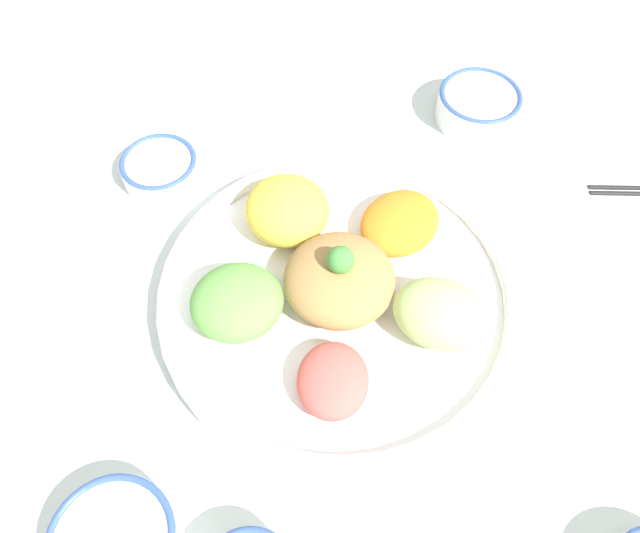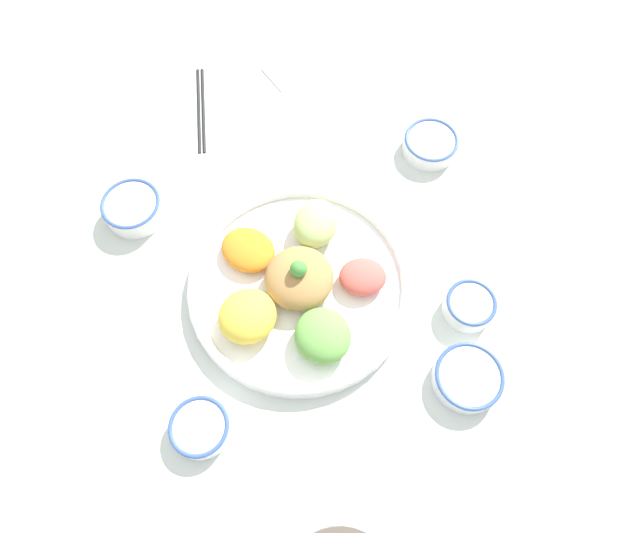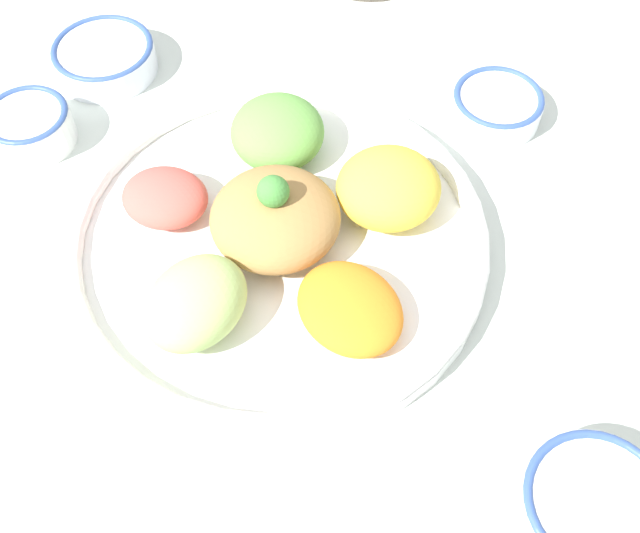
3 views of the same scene
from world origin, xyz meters
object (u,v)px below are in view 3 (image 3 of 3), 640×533
at_px(rice_bowl_blue, 593,509).
at_px(serving_spoon_main, 234,3).
at_px(sauce_bowl_far, 497,105).
at_px(sauce_bowl_dark, 105,57).
at_px(salad_platter, 279,231).
at_px(sauce_bowl_red, 30,125).

height_order(rice_bowl_blue, serving_spoon_main, rice_bowl_blue).
xyz_separation_m(sauce_bowl_far, serving_spoon_main, (-0.35, 0.14, -0.02)).
bearing_deg(sauce_bowl_dark, rice_bowl_blue, -36.53).
xyz_separation_m(salad_platter, serving_spoon_main, (-0.15, 0.36, -0.02)).
height_order(rice_bowl_blue, sauce_bowl_dark, rice_bowl_blue).
height_order(sauce_bowl_red, serving_spoon_main, sauce_bowl_red).
height_order(sauce_bowl_red, rice_bowl_blue, rice_bowl_blue).
bearing_deg(rice_bowl_blue, sauce_bowl_red, 154.05).
relative_size(sauce_bowl_red, rice_bowl_blue, 0.79).
height_order(salad_platter, sauce_bowl_dark, salad_platter).
relative_size(salad_platter, serving_spoon_main, 4.04).
bearing_deg(sauce_bowl_red, rice_bowl_blue, -25.95).
xyz_separation_m(sauce_bowl_red, sauce_bowl_far, (0.49, 0.14, -0.00)).
height_order(sauce_bowl_dark, sauce_bowl_far, sauce_bowl_dark).
relative_size(sauce_bowl_red, serving_spoon_main, 0.89).
xyz_separation_m(rice_bowl_blue, serving_spoon_main, (-0.45, 0.57, -0.02)).
xyz_separation_m(rice_bowl_blue, sauce_bowl_dark, (-0.57, 0.42, -0.01)).
xyz_separation_m(sauce_bowl_red, serving_spoon_main, (0.15, 0.28, -0.02)).
relative_size(salad_platter, rice_bowl_blue, 3.58).
bearing_deg(sauce_bowl_dark, serving_spoon_main, 53.51).
bearing_deg(serving_spoon_main, rice_bowl_blue, 83.66).
bearing_deg(sauce_bowl_dark, salad_platter, -38.57).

